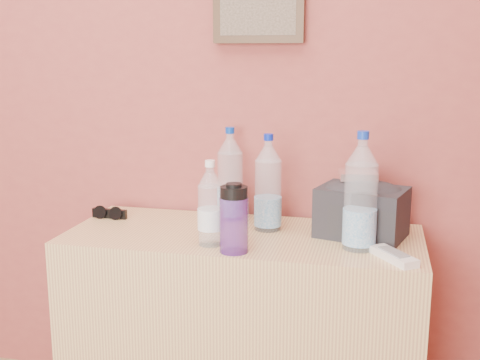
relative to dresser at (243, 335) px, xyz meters
name	(u,v)px	position (x,y,z in m)	size (l,w,h in m)	color
picture_frame	(259,4)	(0.00, 0.22, 1.06)	(0.30, 0.03, 0.25)	#382311
dresser	(243,335)	(0.00, 0.00, 0.00)	(1.10, 0.46, 0.69)	#B0884A
pet_large_b	(230,179)	(-0.08, 0.16, 0.48)	(0.09, 0.09, 0.31)	white
pet_large_c	(268,188)	(0.07, 0.07, 0.48)	(0.08, 0.08, 0.31)	white
pet_large_d	(361,198)	(0.36, -0.07, 0.50)	(0.09, 0.09, 0.34)	#C5E5FD
pet_small	(210,208)	(-0.07, -0.13, 0.46)	(0.07, 0.07, 0.25)	#BCE6F5
nalgene_bottle	(234,219)	(0.01, -0.18, 0.44)	(0.08, 0.08, 0.20)	#5C2B92
sunglasses	(110,214)	(-0.49, 0.07, 0.36)	(0.12, 0.05, 0.03)	black
ac_remote	(394,256)	(0.46, -0.14, 0.36)	(0.16, 0.05, 0.02)	beige
toiletry_bag	(362,209)	(0.36, 0.06, 0.43)	(0.25, 0.18, 0.17)	#26262A
foil_packet	(358,175)	(0.34, 0.09, 0.53)	(0.11, 0.09, 0.02)	white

